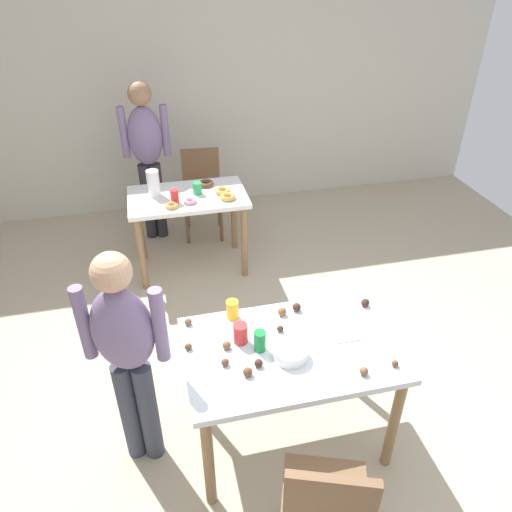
# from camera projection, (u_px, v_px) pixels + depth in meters

# --- Properties ---
(ground_plane) EXTENTS (6.40, 6.40, 0.00)m
(ground_plane) POSITION_uv_depth(u_px,v_px,m) (289.00, 407.00, 3.23)
(ground_plane) COLOR tan
(wall_back) EXTENTS (6.40, 0.10, 2.60)m
(wall_back) POSITION_uv_depth(u_px,v_px,m) (208.00, 88.00, 5.12)
(wall_back) COLOR beige
(wall_back) RESTS_ON ground_plane
(dining_table_near) EXTENTS (1.16, 0.76, 0.75)m
(dining_table_near) POSITION_uv_depth(u_px,v_px,m) (290.00, 360.00, 2.70)
(dining_table_near) COLOR silver
(dining_table_near) RESTS_ON ground_plane
(dining_table_far) EXTENTS (1.02, 0.62, 0.75)m
(dining_table_far) POSITION_uv_depth(u_px,v_px,m) (188.00, 208.00, 4.28)
(dining_table_far) COLOR white
(dining_table_far) RESTS_ON ground_plane
(chair_near_table) EXTENTS (0.51, 0.51, 0.87)m
(chair_near_table) POSITION_uv_depth(u_px,v_px,m) (326.00, 506.00, 2.16)
(chair_near_table) COLOR brown
(chair_near_table) RESTS_ON ground_plane
(chair_far_table) EXTENTS (0.44, 0.44, 0.87)m
(chair_far_table) POSITION_uv_depth(u_px,v_px,m) (202.00, 188.00, 4.93)
(chair_far_table) COLOR brown
(chair_far_table) RESTS_ON ground_plane
(person_girl_near) EXTENTS (0.45, 0.28, 1.43)m
(person_girl_near) POSITION_uv_depth(u_px,v_px,m) (126.00, 349.00, 2.48)
(person_girl_near) COLOR #383D4C
(person_girl_near) RESTS_ON ground_plane
(person_adult_far) EXTENTS (0.45, 0.22, 1.58)m
(person_adult_far) POSITION_uv_depth(u_px,v_px,m) (147.00, 149.00, 4.59)
(person_adult_far) COLOR #28282D
(person_adult_far) RESTS_ON ground_plane
(mixing_bowl) EXTENTS (0.19, 0.19, 0.06)m
(mixing_bowl) POSITION_uv_depth(u_px,v_px,m) (290.00, 353.00, 2.56)
(mixing_bowl) COLOR white
(mixing_bowl) RESTS_ON dining_table_near
(soda_can) EXTENTS (0.07, 0.07, 0.12)m
(soda_can) POSITION_uv_depth(u_px,v_px,m) (260.00, 341.00, 2.59)
(soda_can) COLOR #198438
(soda_can) RESTS_ON dining_table_near
(fork_near) EXTENTS (0.17, 0.02, 0.01)m
(fork_near) POSITION_uv_depth(u_px,v_px,m) (349.00, 341.00, 2.68)
(fork_near) COLOR silver
(fork_near) RESTS_ON dining_table_near
(cup_near_0) EXTENTS (0.07, 0.07, 0.12)m
(cup_near_0) POSITION_uv_depth(u_px,v_px,m) (232.00, 309.00, 2.82)
(cup_near_0) COLOR yellow
(cup_near_0) RESTS_ON dining_table_near
(cup_near_1) EXTENTS (0.08, 0.08, 0.12)m
(cup_near_1) POSITION_uv_depth(u_px,v_px,m) (241.00, 333.00, 2.65)
(cup_near_1) COLOR red
(cup_near_1) RESTS_ON dining_table_near
(cake_ball_0) EXTENTS (0.04, 0.04, 0.04)m
(cake_ball_0) POSITION_uv_depth(u_px,v_px,m) (280.00, 329.00, 2.74)
(cake_ball_0) COLOR #3D2319
(cake_ball_0) RESTS_ON dining_table_near
(cake_ball_1) EXTENTS (0.04, 0.04, 0.04)m
(cake_ball_1) POSITION_uv_depth(u_px,v_px,m) (395.00, 363.00, 2.51)
(cake_ball_1) COLOR brown
(cake_ball_1) RESTS_ON dining_table_near
(cake_ball_2) EXTENTS (0.04, 0.04, 0.04)m
(cake_ball_2) POSITION_uv_depth(u_px,v_px,m) (188.00, 347.00, 2.62)
(cake_ball_2) COLOR brown
(cake_ball_2) RESTS_ON dining_table_near
(cake_ball_3) EXTENTS (0.05, 0.05, 0.05)m
(cake_ball_3) POSITION_uv_depth(u_px,v_px,m) (364.00, 371.00, 2.46)
(cake_ball_3) COLOR brown
(cake_ball_3) RESTS_ON dining_table_near
(cake_ball_4) EXTENTS (0.04, 0.04, 0.04)m
(cake_ball_4) POSITION_uv_depth(u_px,v_px,m) (259.00, 363.00, 2.51)
(cake_ball_4) COLOR #3D2319
(cake_ball_4) RESTS_ON dining_table_near
(cake_ball_5) EXTENTS (0.05, 0.05, 0.05)m
(cake_ball_5) POSITION_uv_depth(u_px,v_px,m) (248.00, 372.00, 2.46)
(cake_ball_5) COLOR brown
(cake_ball_5) RESTS_ON dining_table_near
(cake_ball_6) EXTENTS (0.05, 0.05, 0.05)m
(cake_ball_6) POSITION_uv_depth(u_px,v_px,m) (297.00, 307.00, 2.89)
(cake_ball_6) COLOR #3D2319
(cake_ball_6) RESTS_ON dining_table_near
(cake_ball_7) EXTENTS (0.04, 0.04, 0.04)m
(cake_ball_7) POSITION_uv_depth(u_px,v_px,m) (225.00, 362.00, 2.52)
(cake_ball_7) COLOR brown
(cake_ball_7) RESTS_ON dining_table_near
(cake_ball_8) EXTENTS (0.05, 0.05, 0.05)m
(cake_ball_8) POSITION_uv_depth(u_px,v_px,m) (365.00, 303.00, 2.92)
(cake_ball_8) COLOR #3D2319
(cake_ball_8) RESTS_ON dining_table_near
(cake_ball_9) EXTENTS (0.04, 0.04, 0.04)m
(cake_ball_9) POSITION_uv_depth(u_px,v_px,m) (188.00, 322.00, 2.78)
(cake_ball_9) COLOR brown
(cake_ball_9) RESTS_ON dining_table_near
(cake_ball_10) EXTENTS (0.05, 0.05, 0.05)m
(cake_ball_10) POSITION_uv_depth(u_px,v_px,m) (282.00, 312.00, 2.85)
(cake_ball_10) COLOR brown
(cake_ball_10) RESTS_ON dining_table_near
(cake_ball_11) EXTENTS (0.05, 0.05, 0.05)m
(cake_ball_11) POSITION_uv_depth(u_px,v_px,m) (227.00, 345.00, 2.62)
(cake_ball_11) COLOR brown
(cake_ball_11) RESTS_ON dining_table_near
(pitcher_far) EXTENTS (0.11, 0.11, 0.22)m
(pitcher_far) POSITION_uv_depth(u_px,v_px,m) (153.00, 183.00, 4.16)
(pitcher_far) COLOR white
(pitcher_far) RESTS_ON dining_table_far
(cup_far_0) EXTENTS (0.08, 0.08, 0.10)m
(cup_far_0) POSITION_uv_depth(u_px,v_px,m) (197.00, 188.00, 4.21)
(cup_far_0) COLOR green
(cup_far_0) RESTS_ON dining_table_far
(cup_far_1) EXTENTS (0.07, 0.07, 0.12)m
(cup_far_1) POSITION_uv_depth(u_px,v_px,m) (175.00, 196.00, 4.06)
(cup_far_1) COLOR red
(cup_far_1) RESTS_ON dining_table_far
(donut_far_0) EXTENTS (0.14, 0.14, 0.04)m
(donut_far_0) POSITION_uv_depth(u_px,v_px,m) (223.00, 191.00, 4.24)
(donut_far_0) COLOR gold
(donut_far_0) RESTS_ON dining_table_far
(donut_far_1) EXTENTS (0.14, 0.14, 0.04)m
(donut_far_1) POSITION_uv_depth(u_px,v_px,m) (206.00, 184.00, 4.36)
(donut_far_1) COLOR brown
(donut_far_1) RESTS_ON dining_table_far
(donut_far_2) EXTENTS (0.14, 0.14, 0.04)m
(donut_far_2) POSITION_uv_depth(u_px,v_px,m) (228.00, 197.00, 4.14)
(donut_far_2) COLOR gold
(donut_far_2) RESTS_ON dining_table_far
(donut_far_3) EXTENTS (0.11, 0.11, 0.03)m
(donut_far_3) POSITION_uv_depth(u_px,v_px,m) (172.00, 206.00, 4.01)
(donut_far_3) COLOR gold
(donut_far_3) RESTS_ON dining_table_far
(donut_far_4) EXTENTS (0.11, 0.11, 0.03)m
(donut_far_4) POSITION_uv_depth(u_px,v_px,m) (190.00, 201.00, 4.08)
(donut_far_4) COLOR pink
(donut_far_4) RESTS_ON dining_table_far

